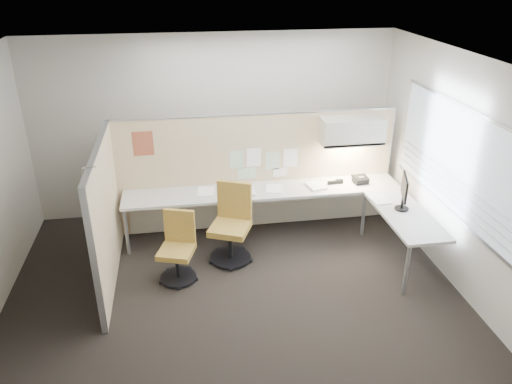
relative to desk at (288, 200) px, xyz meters
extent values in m
cube|color=black|center=(-0.93, -1.13, -0.61)|extent=(5.50, 4.50, 0.01)
cube|color=white|center=(-0.93, -1.13, 2.20)|extent=(5.50, 4.50, 0.01)
cube|color=beige|center=(-0.93, 1.12, 0.80)|extent=(5.50, 0.02, 2.80)
cube|color=beige|center=(-0.93, -3.38, 0.80)|extent=(5.50, 0.02, 2.80)
cube|color=beige|center=(1.82, -1.13, 0.80)|extent=(0.02, 4.50, 2.80)
cube|color=#A7B2C2|center=(1.79, -1.13, 0.95)|extent=(0.01, 2.80, 1.30)
cube|color=beige|center=(-0.38, 0.47, 0.27)|extent=(4.10, 0.06, 1.75)
cube|color=beige|center=(-2.43, -0.63, 0.27)|extent=(0.06, 2.20, 1.75)
cube|color=beige|center=(-0.33, 0.14, 0.11)|extent=(4.00, 0.60, 0.04)
cube|color=beige|center=(1.37, -0.89, 0.11)|extent=(0.60, 1.47, 0.04)
cube|color=beige|center=(-0.33, 0.41, -0.26)|extent=(3.90, 0.02, 0.64)
cylinder|color=#A5A8AA|center=(-2.28, -0.11, -0.26)|extent=(0.05, 0.05, 0.69)
cylinder|color=#A5A8AA|center=(1.12, -1.58, -0.26)|extent=(0.05, 0.05, 0.69)
cylinder|color=#A5A8AA|center=(1.12, -0.11, -0.26)|extent=(0.05, 0.05, 0.69)
cube|color=beige|center=(0.97, 0.26, 0.91)|extent=(0.90, 0.36, 0.38)
cube|color=#FFEABF|center=(0.97, 0.26, 0.70)|extent=(0.60, 0.06, 0.02)
cube|color=#8CBF8C|center=(-0.68, 0.44, 0.50)|extent=(0.21, 0.00, 0.28)
cube|color=white|center=(-0.43, 0.44, 0.52)|extent=(0.21, 0.00, 0.28)
cube|color=#8CBF8C|center=(-0.15, 0.44, 0.45)|extent=(0.21, 0.00, 0.28)
cube|color=white|center=(0.12, 0.44, 0.48)|extent=(0.21, 0.00, 0.28)
cube|color=#8CBF8C|center=(-0.53, 0.44, 0.28)|extent=(0.28, 0.00, 0.18)
cube|color=white|center=(-0.03, 0.44, 0.26)|extent=(0.21, 0.00, 0.14)
cube|color=#E94C1D|center=(-1.98, 0.44, 0.82)|extent=(0.28, 0.00, 0.35)
cylinder|color=black|center=(-1.61, -0.83, -0.58)|extent=(0.47, 0.47, 0.03)
cylinder|color=black|center=(-1.61, -0.83, -0.39)|extent=(0.05, 0.05, 0.36)
cube|color=tan|center=(-1.61, -0.83, -0.19)|extent=(0.52, 0.52, 0.07)
cube|color=tan|center=(-1.55, -0.64, 0.08)|extent=(0.39, 0.18, 0.45)
cylinder|color=black|center=(-0.90, -0.48, -0.57)|extent=(0.56, 0.56, 0.03)
cylinder|color=black|center=(-0.90, -0.48, -0.36)|extent=(0.06, 0.06, 0.43)
cube|color=tan|center=(-0.90, -0.48, -0.11)|extent=(0.65, 0.65, 0.09)
cube|color=tan|center=(-0.80, -0.26, 0.20)|extent=(0.46, 0.25, 0.53)
cylinder|color=black|center=(1.37, -0.75, 0.14)|extent=(0.19, 0.19, 0.02)
cylinder|color=black|center=(1.37, -0.75, 0.22)|extent=(0.04, 0.04, 0.17)
cube|color=black|center=(1.37, -0.75, 0.45)|extent=(0.17, 0.43, 0.30)
cube|color=black|center=(1.37, -0.75, 0.45)|extent=(0.13, 0.39, 0.26)
cube|color=black|center=(1.12, 0.15, 0.18)|extent=(0.22, 0.21, 0.12)
cylinder|color=black|center=(1.03, 0.17, 0.21)|extent=(0.05, 0.17, 0.04)
cube|color=black|center=(0.70, 0.17, 0.15)|extent=(0.14, 0.05, 0.05)
cube|color=black|center=(0.81, 0.19, 0.16)|extent=(0.10, 0.06, 0.06)
cube|color=silver|center=(-2.43, -1.23, 1.17)|extent=(0.14, 0.02, 0.02)
cylinder|color=silver|center=(-2.50, -1.23, 1.09)|extent=(0.02, 0.02, 0.14)
cube|color=#AD7F4C|center=(-2.50, -1.23, 0.96)|extent=(0.02, 0.41, 0.12)
cube|color=#AD7F4C|center=(-2.53, -1.20, 0.92)|extent=(0.02, 0.41, 0.12)
cube|color=#A6A7B1|center=(-2.51, -1.28, 0.37)|extent=(0.01, 0.07, 1.02)
cube|color=white|center=(-1.16, 0.19, 0.14)|extent=(0.26, 0.33, 0.02)
cube|color=white|center=(-0.59, 0.10, 0.14)|extent=(0.24, 0.31, 0.03)
cube|color=white|center=(-0.18, 0.14, 0.13)|extent=(0.29, 0.34, 0.01)
cube|color=white|center=(0.44, 0.12, 0.14)|extent=(0.28, 0.34, 0.03)
cube|color=white|center=(1.18, -0.45, 0.14)|extent=(0.25, 0.32, 0.02)
camera|label=1|loc=(-1.47, -6.25, 3.16)|focal=35.00mm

